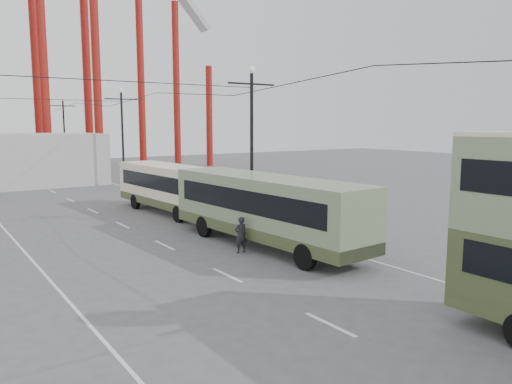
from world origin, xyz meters
TOP-DOWN VIEW (x-y plane):
  - ground at (0.00, 0.00)m, footprint 160.00×160.00m
  - road_markings at (-0.86, 19.70)m, footprint 12.52×120.00m
  - lamp_post_mid at (5.60, 18.00)m, footprint 3.20×0.44m
  - lamp_post_far at (5.60, 40.00)m, footprint 3.20×0.44m
  - lamp_post_distant at (5.60, 62.00)m, footprint 3.20×0.44m
  - single_decker_green at (3.04, 12.99)m, footprint 3.58×12.40m
  - single_decker_cream at (3.10, 24.26)m, footprint 3.24×10.49m
  - pedestrian at (1.35, 12.62)m, footprint 0.65×0.44m

SIDE VIEW (x-z plane):
  - ground at x=0.00m, z-range 0.00..0.00m
  - road_markings at x=-0.86m, z-range 0.00..0.01m
  - pedestrian at x=1.35m, z-range 0.00..1.72m
  - single_decker_cream at x=3.10m, z-range 0.20..3.42m
  - single_decker_green at x=3.04m, z-range 0.22..3.69m
  - lamp_post_mid at x=5.60m, z-range 0.02..9.34m
  - lamp_post_far at x=5.60m, z-range 0.02..9.34m
  - lamp_post_distant at x=5.60m, z-range 0.02..9.34m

